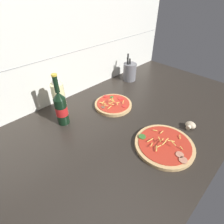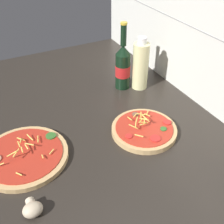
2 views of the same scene
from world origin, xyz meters
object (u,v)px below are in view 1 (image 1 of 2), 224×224
pizza_near (164,145)px  utensil_crock (130,72)px  pizza_far (113,105)px  mushroom_left (190,125)px  beer_bottle (61,107)px  oil_bottle (60,99)px

pizza_near → utensil_crock: bearing=54.2°
pizza_far → utensil_crock: size_ratio=1.13×
pizza_far → mushroom_left: bearing=-71.2°
beer_bottle → utensil_crock: 64.25cm
mushroom_left → utensil_crock: (19.87, 58.41, 4.85)cm
beer_bottle → pizza_far: bearing=-14.9°
pizza_near → mushroom_left: (20.46, -2.46, 0.85)cm
pizza_near → beer_bottle: (-23.27, 47.40, 8.92)cm
pizza_near → mushroom_left: bearing=-6.9°
mushroom_left → oil_bottle: bearing=125.7°
utensil_crock → beer_bottle: bearing=-172.3°
beer_bottle → pizza_near: bearing=-63.9°
oil_bottle → utensil_crock: size_ratio=1.12×
beer_bottle → mushroom_left: bearing=-48.7°
pizza_near → pizza_far: size_ratio=1.21×
oil_bottle → utensil_crock: 60.55cm
pizza_near → utensil_crock: 69.21cm
pizza_far → oil_bottle: oil_bottle is taller
pizza_far → beer_bottle: 31.72cm
oil_bottle → utensil_crock: bearing=1.9°
oil_bottle → pizza_near: bearing=-69.6°
pizza_far → oil_bottle: 31.29cm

